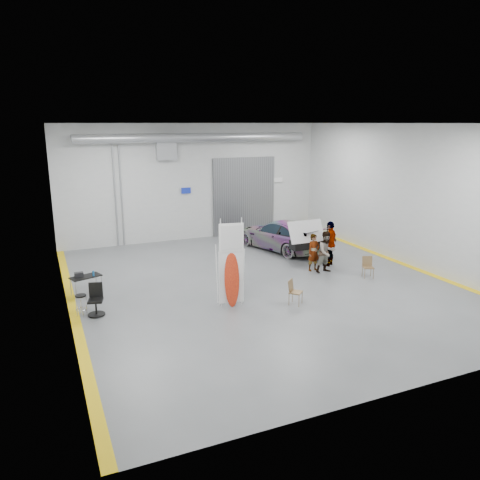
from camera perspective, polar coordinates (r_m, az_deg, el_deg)
name	(u,v)px	position (r m, az deg, el deg)	size (l,w,h in m)	color
ground	(261,284)	(18.09, 2.57, -5.34)	(16.00, 16.00, 0.00)	#575A5E
room_shell	(244,172)	(19.27, 0.44, 8.33)	(14.02, 16.18, 6.01)	#B5B7B9
sedan_car	(281,235)	(22.82, 4.96, 0.63)	(2.02, 4.96, 1.44)	silver
person_a	(314,252)	(19.67, 8.97, -1.49)	(0.57, 0.38, 1.58)	#895D4A
person_b	(326,252)	(19.49, 10.50, -1.45)	(0.85, 0.65, 1.74)	#45637E
person_c	(330,243)	(20.45, 10.92, -0.41)	(1.14, 0.47, 1.96)	#A35036
surfboard_display	(233,271)	(15.57, -0.90, -3.82)	(0.85, 0.32, 3.03)	white
folding_chair_near	(295,297)	(16.12, 6.78, -6.89)	(0.57, 0.64, 0.86)	brown
folding_chair_far	(368,271)	(19.36, 15.30, -3.70)	(0.52, 0.55, 0.84)	brown
shop_stool	(81,305)	(15.91, -18.77, -7.55)	(0.36, 0.36, 0.71)	black
work_table	(84,276)	(17.71, -18.50, -4.24)	(1.18, 0.85, 0.87)	#92949A
office_chair	(95,302)	(15.81, -17.22, -7.18)	(0.55, 0.57, 1.03)	black
trunk_lid	(305,229)	(20.77, 7.91, 1.29)	(1.68, 1.02, 0.04)	silver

